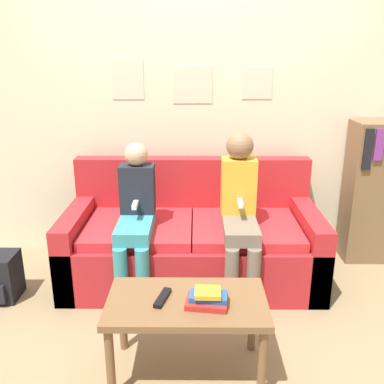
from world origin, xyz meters
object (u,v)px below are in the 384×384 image
person_left (136,214)px  tv_remote (163,298)px  coffee_table (187,310)px  person_right (240,207)px  bookshelf (374,192)px  couch (192,242)px

person_left → tv_remote: 0.88m
coffee_table → person_right: person_right is taller
coffee_table → bookshelf: size_ratio=0.72×
couch → bookshelf: 1.52m
couch → bookshelf: size_ratio=1.62×
person_left → person_right: bearing=1.1°
bookshelf → coffee_table: bearing=-137.1°
couch → bookshelf: bookshelf is taller
person_right → bookshelf: bookshelf is taller
coffee_table → person_left: person_left is taller
couch → bookshelf: (1.45, 0.32, 0.29)m
couch → person_left: (-0.38, -0.21, 0.30)m
person_right → bookshelf: (1.13, 0.51, -0.06)m
coffee_table → bookshelf: 2.02m
coffee_table → person_left: size_ratio=0.78×
couch → tv_remote: 1.07m
couch → tv_remote: bearing=-97.7°
bookshelf → couch: bearing=-167.6°
person_right → coffee_table: bearing=-112.0°
coffee_table → tv_remote: tv_remote is taller
couch → coffee_table: couch is taller
couch → coffee_table: 1.05m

